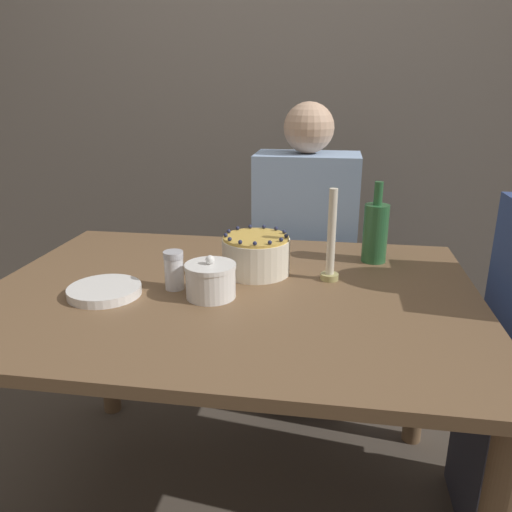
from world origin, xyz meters
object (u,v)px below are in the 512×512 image
object	(u,v)px
cake	(256,255)
person_man_blue_shirt	(304,278)
sugar_shaker	(174,270)
candle	(331,244)
bottle	(375,232)
sugar_bowl	(211,280)

from	to	relation	value
cake	person_man_blue_shirt	world-z (taller)	person_man_blue_shirt
sugar_shaker	person_man_blue_shirt	xyz separation A→B (m)	(0.31, 0.71, -0.28)
sugar_shaker	person_man_blue_shirt	size ratio (longest dim) A/B	0.09
candle	person_man_blue_shirt	world-z (taller)	person_man_blue_shirt
bottle	person_man_blue_shirt	world-z (taller)	person_man_blue_shirt
cake	person_man_blue_shirt	xyz separation A→B (m)	(0.11, 0.56, -0.28)
cake	sugar_shaker	bearing A→B (deg)	-141.87
person_man_blue_shirt	cake	bearing A→B (deg)	78.46
candle	bottle	xyz separation A→B (m)	(0.14, 0.19, -0.01)
sugar_bowl	sugar_shaker	world-z (taller)	sugar_bowl
cake	person_man_blue_shirt	size ratio (longest dim) A/B	0.16
candle	bottle	world-z (taller)	candle
bottle	person_man_blue_shirt	xyz separation A→B (m)	(-0.24, 0.39, -0.32)
cake	sugar_bowl	distance (m)	0.22
sugar_bowl	person_man_blue_shirt	xyz separation A→B (m)	(0.20, 0.75, -0.27)
bottle	sugar_bowl	bearing A→B (deg)	-140.83
sugar_bowl	sugar_shaker	distance (m)	0.12
sugar_shaker	candle	world-z (taller)	candle
candle	bottle	bearing A→B (deg)	54.00
cake	sugar_bowl	xyz separation A→B (m)	(-0.09, -0.20, -0.01)
sugar_shaker	person_man_blue_shirt	bearing A→B (deg)	66.21
cake	bottle	world-z (taller)	bottle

